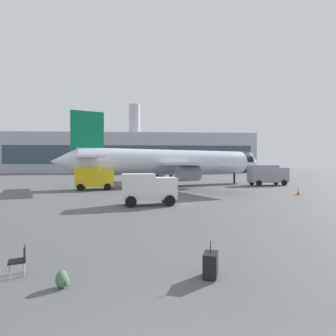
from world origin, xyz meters
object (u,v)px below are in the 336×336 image
safety_cone_mid (122,182)px  gate_chair (20,259)px  cargo_van (148,188)px  safety_cone_near (298,192)px  service_truck (94,178)px  fuel_truck (267,174)px  rolling_suitcase (211,264)px  traveller_backpack (62,279)px  airplane_at_gate (174,162)px

safety_cone_mid → gate_chair: gate_chair is taller
cargo_van → safety_cone_near: (16.28, 6.67, -1.08)m
service_truck → cargo_van: size_ratio=1.09×
service_truck → fuel_truck: bearing=14.1°
safety_cone_near → rolling_suitcase: 26.00m
rolling_suitcase → traveller_backpack: 4.26m
fuel_truck → cargo_van: bearing=-132.0°
service_truck → cargo_van: service_truck is taller
cargo_van → safety_cone_mid: bearing=100.8°
airplane_at_gate → safety_cone_mid: bearing=157.3°
airplane_at_gate → cargo_van: airplane_at_gate is taller
fuel_truck → gate_chair: size_ratio=7.21×
cargo_van → safety_cone_near: bearing=22.3°
airplane_at_gate → rolling_suitcase: size_ratio=30.79×
service_truck → traveller_backpack: bearing=-80.3°
safety_cone_near → safety_cone_mid: safety_cone_mid is taller
fuel_truck → safety_cone_near: size_ratio=8.17×
airplane_at_gate → service_truck: size_ratio=6.77×
service_truck → gate_chair: (3.52, -28.81, -1.11)m
airplane_at_gate → safety_cone_mid: airplane_at_gate is taller
airplane_at_gate → service_truck: (-10.95, -6.68, -2.05)m
airplane_at_gate → fuel_truck: 15.04m
service_truck → fuel_truck: (25.88, 6.48, 0.16)m
gate_chair → traveller_backpack: bearing=-31.8°
safety_cone_near → airplane_at_gate: bearing=131.5°
safety_cone_near → traveller_backpack: (-18.45, -22.24, -0.14)m
safety_cone_near → traveller_backpack: 28.89m
service_truck → safety_cone_near: service_truck is taller
safety_cone_mid → rolling_suitcase: (6.72, -39.49, 0.01)m
cargo_van → fuel_truck: bearing=48.0°
safety_cone_near → traveller_backpack: size_ratio=1.58×
fuel_truck → gate_chair: fuel_truck is taller
fuel_truck → safety_cone_near: 14.29m
airplane_at_gate → safety_cone_near: 19.28m
safety_cone_near → traveller_backpack: bearing=-129.7°
rolling_suitcase → safety_cone_near: bearing=56.8°
rolling_suitcase → cargo_van: bearing=97.8°
safety_cone_mid → gate_chair: size_ratio=0.91×
service_truck → safety_cone_mid: size_ratio=6.41×
gate_chair → cargo_van: bearing=75.6°
fuel_truck → airplane_at_gate: bearing=179.2°
traveller_backpack → safety_cone_mid: bearing=93.6°
safety_cone_mid → traveller_backpack: 40.05m
airplane_at_gate → service_truck: 12.99m
fuel_truck → safety_cone_mid: bearing=171.0°
rolling_suitcase → traveller_backpack: size_ratio=2.29×
airplane_at_gate → service_truck: airplane_at_gate is taller
service_truck → cargo_van: bearing=-63.0°
service_truck → gate_chair: 29.05m
gate_chair → fuel_truck: bearing=57.6°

